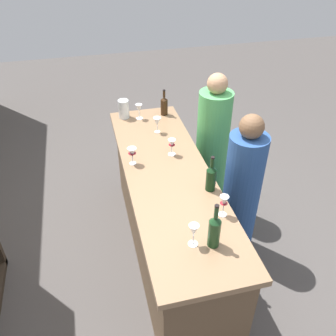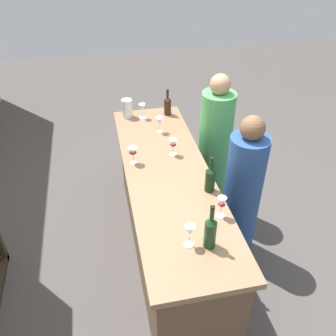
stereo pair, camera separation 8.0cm
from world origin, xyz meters
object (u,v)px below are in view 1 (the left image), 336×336
(wine_bottle_leftmost_olive_green, at_px, (214,230))
(person_center_guest, at_px, (241,194))
(wine_glass_near_left, at_px, (224,202))
(water_pitcher, at_px, (124,109))
(wine_glass_far_left, at_px, (194,231))
(wine_glass_far_center, at_px, (139,109))
(person_left_guest, at_px, (212,152))
(wine_glass_near_center, at_px, (172,144))
(wine_glass_far_right, at_px, (132,153))
(wine_bottle_second_left_dark_green, at_px, (211,177))
(wine_glass_near_right, at_px, (157,122))
(wine_bottle_center_amber_brown, at_px, (164,105))

(wine_bottle_leftmost_olive_green, distance_m, person_center_guest, 1.03)
(wine_glass_near_left, relative_size, water_pitcher, 0.89)
(wine_glass_far_left, height_order, wine_glass_far_center, wine_glass_far_left)
(person_left_guest, distance_m, person_center_guest, 0.64)
(water_pitcher, bearing_deg, wine_glass_near_center, -158.56)
(wine_bottle_leftmost_olive_green, bearing_deg, wine_glass_near_center, 0.04)
(wine_glass_near_left, distance_m, wine_glass_far_center, 1.58)
(wine_glass_far_center, bearing_deg, person_left_guest, -121.78)
(wine_glass_far_left, xyz_separation_m, person_left_guest, (1.35, -0.62, -0.38))
(wine_glass_far_right, relative_size, person_left_guest, 0.10)
(wine_bottle_second_left_dark_green, height_order, wine_glass_near_right, wine_bottle_second_left_dark_green)
(person_center_guest, bearing_deg, wine_bottle_leftmost_olive_green, 56.52)
(wine_bottle_second_left_dark_green, distance_m, wine_glass_far_right, 0.71)
(water_pitcher, bearing_deg, wine_glass_far_left, -174.26)
(wine_glass_near_left, bearing_deg, person_left_guest, -16.64)
(wine_bottle_leftmost_olive_green, height_order, wine_glass_near_left, wine_bottle_leftmost_olive_green)
(wine_bottle_center_amber_brown, relative_size, person_left_guest, 0.18)
(wine_glass_near_right, distance_m, water_pitcher, 0.46)
(wine_bottle_center_amber_brown, bearing_deg, person_center_guest, -157.28)
(wine_glass_near_left, distance_m, wine_glass_far_right, 0.93)
(wine_glass_near_left, height_order, person_center_guest, person_center_guest)
(wine_glass_near_center, distance_m, water_pitcher, 0.84)
(wine_bottle_second_left_dark_green, relative_size, wine_glass_near_center, 1.96)
(person_left_guest, bearing_deg, wine_glass_near_center, 28.57)
(wine_bottle_leftmost_olive_green, xyz_separation_m, person_left_guest, (1.38, -0.50, -0.38))
(wine_bottle_center_amber_brown, height_order, wine_glass_far_right, wine_bottle_center_amber_brown)
(wine_glass_far_center, bearing_deg, wine_glass_near_center, -167.53)
(wine_glass_near_left, distance_m, wine_glass_near_center, 0.84)
(wine_glass_near_left, xyz_separation_m, person_left_guest, (1.14, -0.34, -0.37))
(person_left_guest, bearing_deg, water_pitcher, -33.64)
(wine_glass_far_center, height_order, water_pitcher, water_pitcher)
(water_pitcher, bearing_deg, person_left_guest, -120.20)
(wine_glass_far_center, bearing_deg, water_pitcher, 67.51)
(wine_bottle_center_amber_brown, bearing_deg, person_left_guest, -138.23)
(wine_glass_far_left, relative_size, person_center_guest, 0.12)
(wine_bottle_center_amber_brown, xyz_separation_m, wine_glass_near_center, (-0.75, 0.11, 0.00))
(wine_bottle_leftmost_olive_green, distance_m, wine_bottle_center_amber_brown, 1.82)
(wine_glass_near_left, height_order, water_pitcher, water_pitcher)
(wine_glass_near_left, distance_m, water_pitcher, 1.67)
(wine_bottle_leftmost_olive_green, height_order, wine_glass_near_center, wine_bottle_leftmost_olive_green)
(wine_glass_far_left, height_order, wine_glass_far_right, wine_glass_far_left)
(wine_glass_far_center, xyz_separation_m, wine_glass_far_right, (-0.78, 0.20, -0.01))
(wine_glass_near_center, relative_size, wine_glass_far_left, 0.91)
(wine_glass_near_center, height_order, wine_glass_far_right, wine_glass_far_right)
(person_center_guest, bearing_deg, wine_bottle_second_left_dark_green, 31.95)
(water_pitcher, bearing_deg, wine_glass_near_left, -163.82)
(wine_glass_far_left, xyz_separation_m, water_pitcher, (1.82, 0.18, -0.02))
(wine_glass_near_center, bearing_deg, person_center_guest, -119.94)
(wine_glass_near_center, relative_size, wine_glass_far_right, 0.99)
(wine_glass_near_right, bearing_deg, person_left_guest, -100.26)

